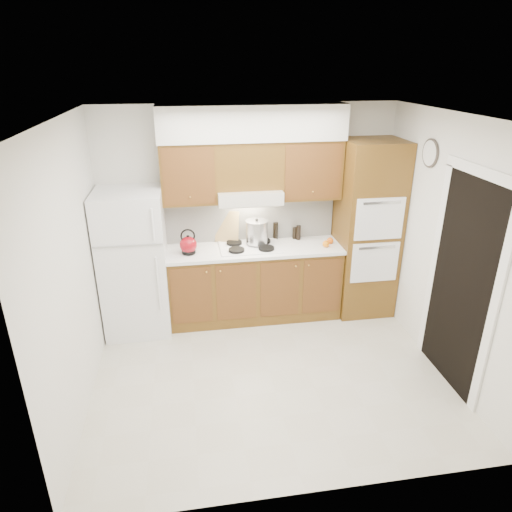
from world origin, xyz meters
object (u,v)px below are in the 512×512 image
Objects in this scene: fridge at (134,263)px; kettle at (188,245)px; oven_cabinet at (367,230)px; stock_pot at (257,232)px.

fridge is 8.44× the size of kettle.
fridge is 0.67m from kettle.
oven_cabinet is at bearing 0.70° from fridge.
kettle is 0.74× the size of stock_pot.
oven_cabinet reaches higher than fridge.
stock_pot is (-1.37, 0.11, 0.01)m from oven_cabinet.
kettle is at bearing -169.73° from stock_pot.
oven_cabinet is 1.38m from stock_pot.
stock_pot is (1.47, 0.14, 0.25)m from fridge.
oven_cabinet is 2.21m from kettle.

